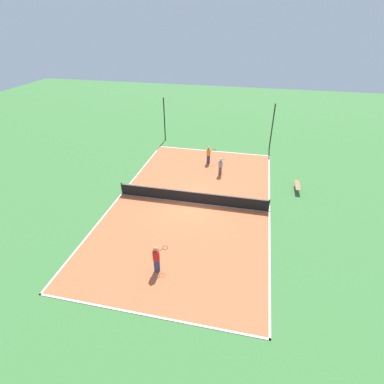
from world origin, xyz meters
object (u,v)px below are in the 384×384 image
Objects in this scene: tennis_ball_far_baseline at (165,149)px; tennis_ball_near_net at (238,156)px; fence_post_back_left at (164,120)px; fence_post_back_right at (272,127)px; bench at (297,186)px; tennis_net at (192,197)px; player_center_orange at (209,154)px; player_coach_red at (156,257)px; tennis_ball_right_alley at (259,193)px; player_baseline_gray at (220,165)px.

tennis_ball_near_net is at bearing -1.21° from tennis_ball_far_baseline.
fence_post_back_right is at bearing 0.00° from fence_post_back_left.
bench is 7.19m from tennis_ball_near_net.
fence_post_back_right reaches higher than tennis_net.
player_center_orange is at bearing -40.49° from fence_post_back_left.
tennis_ball_far_baseline and tennis_ball_near_net have the same top height.
fence_post_back_right is at bearing 14.48° from bench.
player_coach_red is 23.75× the size of tennis_ball_right_alley.
fence_post_back_left is at bearing 56.77° from player_baseline_gray.
tennis_net is at bearing -115.42° from fence_post_back_right.
player_center_orange is 5.26m from tennis_ball_far_baseline.
player_center_orange is 23.06× the size of tennis_ball_near_net.
player_coach_red is at bearing -74.51° from fence_post_back_left.
tennis_ball_far_baseline is (-4.76, 2.08, -0.86)m from player_center_orange.
tennis_net is 158.64× the size of tennis_ball_far_baseline.
fence_post_back_left is at bearing 50.66° from player_coach_red.
fence_post_back_right reaches higher than tennis_ball_right_alley.
fence_post_back_right is at bearing -19.84° from player_baseline_gray.
bench is at bearing -2.08° from player_coach_red.
tennis_ball_right_alley is at bearing 6.40° from player_coach_red.
tennis_ball_right_alley is at bearing -42.00° from fence_post_back_left.
bench is at bearing -23.68° from tennis_ball_far_baseline.
tennis_ball_far_baseline is at bearing -74.60° from fence_post_back_left.
fence_post_back_left is (-5.08, 18.32, 1.30)m from player_coach_red.
tennis_ball_right_alley is at bearing 112.25° from bench.
player_baseline_gray is (1.75, 11.59, -0.08)m from player_coach_red.
player_coach_red is (-0.37, -6.86, 0.43)m from tennis_net.
bench is 13.36m from tennis_ball_far_baseline.
tennis_ball_far_baseline is (-6.11, 4.13, -0.81)m from player_baseline_gray.
fence_post_back_left reaches higher than player_center_orange.
tennis_ball_far_baseline is 7.29m from tennis_ball_near_net.
fence_post_back_right is (10.89, 0.00, 0.00)m from fence_post_back_left.
tennis_net is 12.81m from fence_post_back_right.
tennis_ball_right_alley is at bearing -71.58° from tennis_ball_near_net.
player_center_orange reaches higher than tennis_ball_right_alley.
tennis_ball_near_net is 8.74m from fence_post_back_left.
fence_post_back_left is 10.89m from fence_post_back_right.
player_coach_red reaches higher than tennis_ball_near_net.
tennis_ball_near_net is at bearing 108.42° from tennis_ball_right_alley.
tennis_net is 4.95m from player_baseline_gray.
player_center_orange is at bearing 89.76° from tennis_net.
player_center_orange is (0.03, 6.78, 0.40)m from tennis_net.
tennis_ball_near_net is (-2.12, 6.37, 0.00)m from tennis_ball_right_alley.
tennis_ball_right_alley is 9.41m from fence_post_back_right.
player_coach_red is 0.36× the size of fence_post_back_left.
tennis_ball_far_baseline is at bearing 129.12° from player_center_orange.
tennis_ball_far_baseline is 3.47m from fence_post_back_left.
tennis_ball_right_alley is (4.68, 2.34, -0.46)m from tennis_net.
fence_post_back_left reaches higher than player_coach_red.
player_baseline_gray is 0.33× the size of fence_post_back_right.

